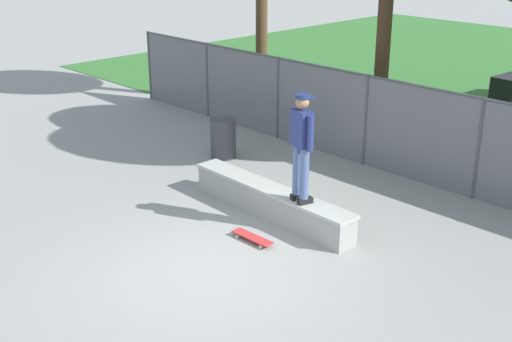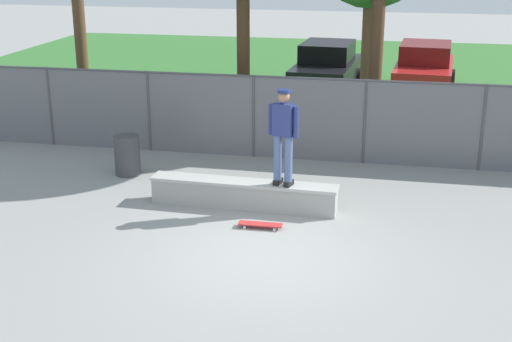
{
  "view_description": "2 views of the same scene",
  "coord_description": "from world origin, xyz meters",
  "px_view_note": "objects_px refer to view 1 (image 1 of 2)",
  "views": [
    {
      "loc": [
        6.9,
        -5.79,
        5.0
      ],
      "look_at": [
        -0.74,
        1.57,
        0.98
      ],
      "focal_mm": 47.17,
      "sensor_mm": 36.0,
      "label": 1
    },
    {
      "loc": [
        1.97,
        -10.5,
        5.02
      ],
      "look_at": [
        -0.5,
        1.68,
        0.87
      ],
      "focal_mm": 49.55,
      "sensor_mm": 36.0,
      "label": 2
    }
  ],
  "objects_px": {
    "trash_bin": "(223,138)",
    "skateboarder": "(301,143)",
    "concrete_ledge": "(271,201)",
    "skateboard": "(252,237)"
  },
  "relations": [
    {
      "from": "skateboarder",
      "to": "skateboard",
      "type": "relative_size",
      "value": 2.29
    },
    {
      "from": "concrete_ledge",
      "to": "trash_bin",
      "type": "distance_m",
      "value": 3.28
    },
    {
      "from": "trash_bin",
      "to": "skateboard",
      "type": "bearing_deg",
      "value": -34.82
    },
    {
      "from": "skateboard",
      "to": "trash_bin",
      "type": "height_order",
      "value": "trash_bin"
    },
    {
      "from": "concrete_ledge",
      "to": "skateboarder",
      "type": "xyz_separation_m",
      "value": [
        0.78,
        -0.09,
        1.3
      ]
    },
    {
      "from": "trash_bin",
      "to": "skateboarder",
      "type": "bearing_deg",
      "value": -22.64
    },
    {
      "from": "skateboard",
      "to": "trash_bin",
      "type": "bearing_deg",
      "value": 145.18
    },
    {
      "from": "skateboarder",
      "to": "trash_bin",
      "type": "xyz_separation_m",
      "value": [
        -3.72,
        1.55,
        -1.13
      ]
    },
    {
      "from": "skateboarder",
      "to": "skateboard",
      "type": "bearing_deg",
      "value": -107.07
    },
    {
      "from": "concrete_ledge",
      "to": "skateboarder",
      "type": "relative_size",
      "value": 1.99
    }
  ]
}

